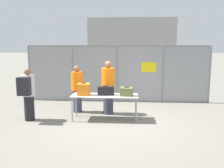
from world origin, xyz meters
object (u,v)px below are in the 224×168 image
(suitcase_olive, at_px, (127,92))
(security_worker_far, at_px, (77,88))
(inspection_table, at_px, (105,97))
(suitcase_black, at_px, (106,91))
(traveler_hooded, at_px, (28,92))
(suitcase_orange, at_px, (84,89))
(utility_trailer, at_px, (138,85))
(security_worker_near, at_px, (108,87))

(suitcase_olive, height_order, security_worker_far, security_worker_far)
(suitcase_olive, relative_size, security_worker_far, 0.25)
(inspection_table, distance_m, suitcase_olive, 0.71)
(suitcase_black, xyz_separation_m, traveler_hooded, (-2.39, -0.33, -0.03))
(suitcase_orange, height_order, suitcase_black, suitcase_orange)
(suitcase_orange, bearing_deg, inspection_table, 2.31)
(suitcase_olive, distance_m, utility_trailer, 4.76)
(security_worker_far, height_order, utility_trailer, security_worker_far)
(security_worker_far, bearing_deg, security_worker_near, 157.63)
(suitcase_orange, bearing_deg, suitcase_olive, -0.42)
(inspection_table, relative_size, suitcase_orange, 5.37)
(suitcase_olive, bearing_deg, utility_trailer, 83.53)
(security_worker_near, distance_m, security_worker_far, 1.12)
(suitcase_orange, distance_m, traveler_hooded, 1.72)
(traveler_hooded, height_order, security_worker_far, security_worker_far)
(suitcase_black, relative_size, security_worker_near, 0.30)
(inspection_table, relative_size, security_worker_far, 1.27)
(suitcase_orange, relative_size, suitcase_olive, 0.94)
(suitcase_orange, bearing_deg, security_worker_far, 114.81)
(suitcase_black, distance_m, utility_trailer, 4.81)
(security_worker_near, height_order, security_worker_far, security_worker_near)
(traveler_hooded, xyz_separation_m, security_worker_near, (2.41, 0.98, 0.04))
(traveler_hooded, bearing_deg, suitcase_black, -1.02)
(utility_trailer, bearing_deg, suitcase_orange, -111.81)
(inspection_table, relative_size, traveler_hooded, 1.28)
(inspection_table, bearing_deg, security_worker_near, 85.76)
(suitcase_orange, height_order, security_worker_near, security_worker_near)
(inspection_table, xyz_separation_m, utility_trailer, (1.22, 4.66, -0.35))
(suitcase_olive, relative_size, traveler_hooded, 0.25)
(traveler_hooded, distance_m, security_worker_near, 2.60)
(suitcase_black, bearing_deg, utility_trailer, 75.60)
(suitcase_black, distance_m, security_worker_near, 0.65)
(traveler_hooded, bearing_deg, inspection_table, -1.68)
(suitcase_black, bearing_deg, suitcase_olive, -5.88)
(suitcase_orange, bearing_deg, suitcase_black, 4.81)
(suitcase_black, xyz_separation_m, suitcase_olive, (0.66, -0.07, -0.01))
(suitcase_olive, height_order, utility_trailer, suitcase_olive)
(suitcase_orange, height_order, utility_trailer, suitcase_orange)
(inspection_table, height_order, security_worker_far, security_worker_far)
(suitcase_black, height_order, traveler_hooded, traveler_hooded)
(security_worker_near, bearing_deg, suitcase_black, 76.75)
(suitcase_black, height_order, security_worker_far, security_worker_far)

